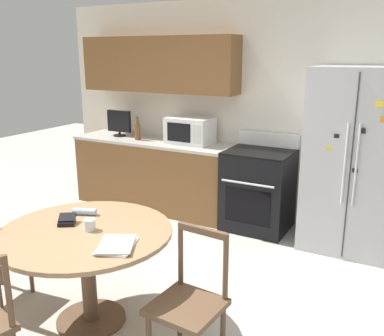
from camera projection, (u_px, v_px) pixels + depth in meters
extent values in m
plane|color=#B2ADA3|center=(114.00, 322.00, 3.25)|extent=(14.00, 14.00, 0.00)
cube|color=silver|center=(248.00, 111.00, 5.16)|extent=(5.20, 0.10, 2.60)
cube|color=brown|center=(158.00, 64.00, 5.36)|extent=(2.13, 0.34, 0.68)
cube|color=brown|center=(154.00, 175.00, 5.61)|extent=(2.13, 0.62, 0.86)
cube|color=#B7B2A8|center=(154.00, 141.00, 5.49)|extent=(2.15, 0.64, 0.03)
cube|color=#B2B5BA|center=(356.00, 161.00, 4.28)|extent=(0.95, 0.70, 1.86)
cube|color=#333333|center=(350.00, 170.00, 3.98)|extent=(0.01, 0.01, 1.78)
cylinder|color=silver|center=(345.00, 164.00, 3.98)|extent=(0.02, 0.02, 0.78)
cylinder|color=silver|center=(356.00, 166.00, 3.94)|extent=(0.02, 0.02, 0.78)
cube|color=orange|center=(384.00, 119.00, 3.74)|extent=(0.07, 0.01, 0.05)
cube|color=black|center=(362.00, 131.00, 3.85)|extent=(0.06, 0.02, 0.05)
cube|color=yellow|center=(329.00, 148.00, 4.03)|extent=(0.04, 0.01, 0.04)
cube|color=black|center=(355.00, 170.00, 3.97)|extent=(0.05, 0.01, 0.04)
cube|color=black|center=(337.00, 136.00, 3.97)|extent=(0.05, 0.01, 0.04)
cube|color=yellow|center=(380.00, 104.00, 3.73)|extent=(0.07, 0.01, 0.05)
cube|color=black|center=(258.00, 191.00, 4.91)|extent=(0.72, 0.64, 0.90)
cube|color=black|center=(247.00, 207.00, 4.66)|extent=(0.52, 0.01, 0.40)
cylinder|color=silver|center=(247.00, 184.00, 4.56)|extent=(0.59, 0.02, 0.02)
cube|color=black|center=(260.00, 152.00, 4.79)|extent=(0.72, 0.64, 0.02)
cube|color=white|center=(269.00, 139.00, 5.01)|extent=(0.72, 0.06, 0.16)
cube|color=white|center=(190.00, 130.00, 5.25)|extent=(0.55, 0.38, 0.32)
cube|color=black|center=(179.00, 132.00, 5.11)|extent=(0.32, 0.01, 0.22)
cube|color=silver|center=(197.00, 134.00, 4.99)|extent=(0.11, 0.01, 0.23)
cylinder|color=black|center=(120.00, 135.00, 5.74)|extent=(0.16, 0.16, 0.02)
cylinder|color=black|center=(120.00, 133.00, 5.73)|extent=(0.03, 0.03, 0.04)
cube|color=black|center=(119.00, 121.00, 5.69)|extent=(0.36, 0.05, 0.28)
cylinder|color=brown|center=(138.00, 132.00, 5.47)|extent=(0.08, 0.08, 0.21)
cylinder|color=brown|center=(137.00, 121.00, 5.43)|extent=(0.03, 0.03, 0.08)
cylinder|color=#262626|center=(137.00, 117.00, 5.42)|extent=(0.03, 0.03, 0.01)
cylinder|color=#997551|center=(85.00, 232.00, 3.08)|extent=(1.26, 1.26, 0.03)
cylinder|color=brown|center=(88.00, 277.00, 3.18)|extent=(0.11, 0.11, 0.69)
cylinder|color=brown|center=(91.00, 319.00, 3.27)|extent=(0.52, 0.52, 0.03)
cylinder|color=brown|center=(31.00, 270.00, 3.61)|extent=(0.04, 0.04, 0.41)
cube|color=brown|center=(187.00, 307.00, 2.70)|extent=(0.45, 0.45, 0.04)
cylinder|color=brown|center=(223.00, 333.00, 2.81)|extent=(0.04, 0.04, 0.41)
cylinder|color=brown|center=(180.00, 316.00, 2.99)|extent=(0.04, 0.04, 0.41)
cylinder|color=brown|center=(226.00, 267.00, 2.70)|extent=(0.04, 0.04, 0.45)
cylinder|color=brown|center=(181.00, 253.00, 2.88)|extent=(0.04, 0.04, 0.45)
cube|color=brown|center=(203.00, 231.00, 2.73)|extent=(0.35, 0.06, 0.04)
cylinder|color=brown|center=(8.00, 291.00, 2.42)|extent=(0.04, 0.04, 0.45)
cylinder|color=silver|center=(90.00, 225.00, 3.07)|extent=(0.09, 0.09, 0.08)
cylinder|color=beige|center=(90.00, 227.00, 3.08)|extent=(0.08, 0.08, 0.04)
cylinder|color=#A3BCDB|center=(85.00, 212.00, 3.37)|extent=(0.19, 0.12, 0.05)
cube|color=black|center=(67.00, 223.00, 3.17)|extent=(0.15, 0.15, 0.03)
cube|color=black|center=(67.00, 218.00, 3.19)|extent=(0.16, 0.15, 0.06)
cube|color=white|center=(117.00, 246.00, 2.81)|extent=(0.31, 0.36, 0.01)
cube|color=beige|center=(117.00, 245.00, 2.81)|extent=(0.32, 0.36, 0.01)
cube|color=silver|center=(116.00, 244.00, 2.81)|extent=(0.34, 0.37, 0.01)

